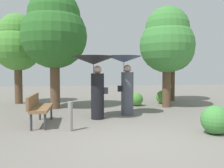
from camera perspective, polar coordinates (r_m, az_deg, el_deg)
The scene contains 12 objects.
ground_plane at distance 5.13m, azimuth 5.30°, elevation -13.63°, with size 40.00×40.00×0.00m, color slate.
person_left at distance 7.27m, azimuth -4.13°, elevation 2.79°, with size 1.36×1.36×1.93m.
person_right at distance 7.96m, azimuth 3.28°, elevation 2.22°, with size 1.19×1.19×1.99m.
park_bench at distance 6.85m, azimuth -17.20°, elevation -5.15°, with size 0.51×1.51×0.83m.
tree_near_left at distance 9.78m, azimuth -13.73°, elevation 12.56°, with size 2.56×2.56×4.66m.
tree_near_right at distance 10.08m, azimuth 13.13°, elevation 10.24°, with size 2.24×2.24×4.12m.
tree_mid_left at distance 11.72m, azimuth -21.79°, elevation 9.17°, with size 2.11×2.11×4.10m.
tree_mid_right at distance 12.33m, azimuth 14.22°, elevation 9.12°, with size 2.23×2.23×4.18m.
bush_path_left at distance 6.10m, azimuth 23.67°, elevation -7.92°, with size 0.67×0.67×0.67m, color #428C3D.
bush_path_right at distance 10.21m, azimuth 5.89°, elevation -3.68°, with size 0.57×0.57×0.57m, color #4C9338.
bush_behind_bench at distance 11.11m, azimuth 12.13°, elevation -3.08°, with size 0.61×0.61×0.61m, color #4C9338.
path_marker_post at distance 5.96m, azimuth -10.02°, elevation -7.67°, with size 0.12×0.12×0.73m, color gray.
Camera 1 is at (-1.21, -4.76, 1.46)m, focal length 37.92 mm.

